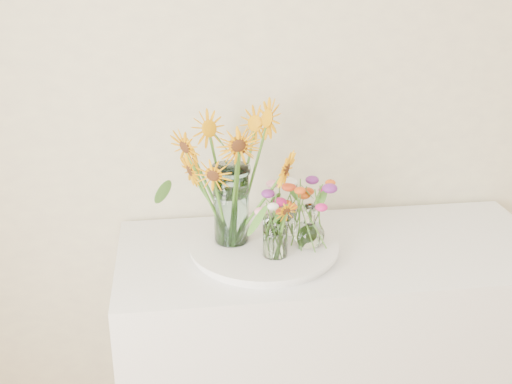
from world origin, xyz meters
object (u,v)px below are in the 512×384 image
at_px(small_vase_a, 275,237).
at_px(small_vase_b, 309,226).
at_px(counter, 329,362).
at_px(mason_jar, 231,205).
at_px(small_vase_c, 286,220).
at_px(tray, 264,249).

distance_m(small_vase_a, small_vase_b, 0.13).
relative_size(counter, small_vase_b, 9.92).
relative_size(counter, mason_jar, 5.40).
xyz_separation_m(small_vase_b, small_vase_c, (-0.06, 0.09, -0.02)).
bearing_deg(small_vase_b, small_vase_a, -155.24).
bearing_deg(mason_jar, small_vase_b, -15.13).
bearing_deg(tray, small_vase_b, -8.58).
xyz_separation_m(counter, small_vase_a, (-0.21, -0.08, 0.54)).
bearing_deg(counter, small_vase_a, -159.54).
height_order(mason_jar, small_vase_a, mason_jar).
xyz_separation_m(tray, small_vase_b, (0.14, -0.02, 0.08)).
height_order(mason_jar, small_vase_c, mason_jar).
relative_size(mason_jar, small_vase_b, 1.84).
bearing_deg(counter, small_vase_c, 156.36).
bearing_deg(counter, tray, -179.10).
xyz_separation_m(tray, small_vase_a, (0.02, -0.08, 0.08)).
relative_size(small_vase_a, small_vase_b, 0.93).
bearing_deg(tray, counter, 0.90).
bearing_deg(small_vase_b, tray, 171.42).
xyz_separation_m(tray, small_vase_c, (0.08, 0.07, 0.07)).
bearing_deg(tray, small_vase_c, 40.24).
xyz_separation_m(small_vase_a, small_vase_b, (0.12, 0.05, 0.01)).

